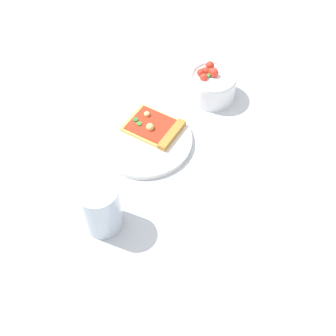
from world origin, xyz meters
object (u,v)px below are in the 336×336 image
object	(u,v)px
salad_bowl	(211,85)
paper_napkin	(212,279)
plate	(143,140)
pizza_slice_main	(155,128)
soda_glass	(100,209)

from	to	relation	value
salad_bowl	paper_napkin	size ratio (longest dim) A/B	0.90
plate	paper_napkin	distance (m)	0.37
pizza_slice_main	paper_napkin	distance (m)	0.39
plate	soda_glass	distance (m)	0.23
salad_bowl	soda_glass	distance (m)	0.45
plate	pizza_slice_main	size ratio (longest dim) A/B	1.41
soda_glass	paper_napkin	distance (m)	0.25
pizza_slice_main	soda_glass	size ratio (longest dim) A/B	1.37
soda_glass	plate	bearing A→B (deg)	-111.56
salad_bowl	paper_napkin	bearing A→B (deg)	84.64
paper_napkin	plate	bearing A→B (deg)	-70.07
salad_bowl	paper_napkin	xyz separation A→B (m)	(0.05, 0.50, -0.03)
salad_bowl	soda_glass	size ratio (longest dim) A/B	1.01
soda_glass	paper_napkin	world-z (taller)	soda_glass
salad_bowl	plate	bearing A→B (deg)	41.18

